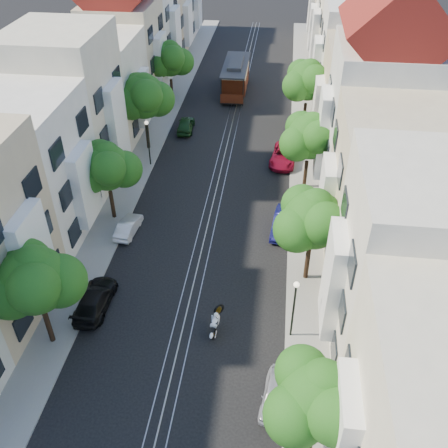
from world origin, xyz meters
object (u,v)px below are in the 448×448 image
(parked_car_e_near, at_px, (276,395))
(parked_car_e_far, at_px, (284,156))
(tree_e_c, at_px, (310,138))
(tree_w_d, at_px, (170,60))
(tree_e_b, at_px, (314,221))
(tree_w_a, at_px, (35,282))
(lamp_west, at_px, (148,136))
(cable_car, at_px, (236,75))
(sportbike_rider, at_px, (216,322))
(tree_w_c, at_px, (144,97))
(tree_e_a, at_px, (320,400))
(parked_car_w_mid, at_px, (128,227))
(tree_w_b, at_px, (107,168))
(parked_car_w_near, at_px, (95,299))
(lamp_east, at_px, (294,301))
(parked_car_w_far, at_px, (186,125))
(parked_car_e_mid, at_px, (283,223))
(tree_e_d, at_px, (309,81))

(parked_car_e_near, bearing_deg, parked_car_e_far, 98.17)
(tree_e_c, distance_m, tree_w_d, 21.53)
(tree_e_b, height_order, tree_w_a, same)
(lamp_west, relative_size, cable_car, 0.48)
(parked_car_e_far, bearing_deg, sportbike_rider, -92.42)
(tree_e_b, relative_size, tree_w_c, 0.94)
(tree_e_a, height_order, tree_e_c, tree_e_c)
(tree_e_a, xyz_separation_m, parked_car_w_mid, (-12.86, 15.38, -3.86))
(tree_w_b, relative_size, parked_car_w_near, 1.43)
(lamp_west, xyz_separation_m, cable_car, (5.80, 17.40, -0.89))
(tree_w_c, distance_m, lamp_east, 25.01)
(tree_e_c, bearing_deg, parked_car_w_far, 142.03)
(tree_e_a, xyz_separation_m, parked_car_w_far, (-11.66, 32.10, -3.76))
(tree_w_b, xyz_separation_m, parked_car_w_far, (2.74, 15.10, -3.76))
(tree_w_c, height_order, tree_w_d, tree_w_c)
(lamp_west, xyz_separation_m, parked_car_e_far, (11.71, 2.00, -2.19))
(sportbike_rider, relative_size, parked_car_e_near, 0.53)
(parked_car_e_mid, height_order, parked_car_w_mid, parked_car_e_mid)
(tree_w_b, xyz_separation_m, tree_w_c, (0.00, 11.00, 0.67))
(sportbike_rider, height_order, cable_car, cable_car)
(tree_w_a, distance_m, sportbike_rider, 10.07)
(tree_w_a, bearing_deg, tree_e_a, -19.15)
(tree_e_b, relative_size, parked_car_e_near, 1.97)
(tree_w_b, distance_m, parked_car_e_near, 19.57)
(tree_w_c, xyz_separation_m, parked_car_e_mid, (12.74, -10.99, -4.40))
(tree_w_c, relative_size, cable_car, 0.83)
(parked_car_w_mid, xyz_separation_m, parked_car_w_far, (1.20, 16.72, 0.10))
(parked_car_w_mid, bearing_deg, lamp_east, 150.10)
(tree_e_a, bearing_deg, tree_w_a, 160.85)
(tree_w_a, bearing_deg, parked_car_w_far, 84.23)
(tree_e_b, distance_m, cable_car, 31.53)
(tree_e_b, xyz_separation_m, parked_car_w_far, (-11.66, 20.10, -4.09))
(lamp_east, distance_m, sportbike_rider, 4.78)
(parked_car_e_near, bearing_deg, tree_e_a, -50.16)
(tree_e_c, height_order, cable_car, tree_e_c)
(tree_w_d, relative_size, lamp_east, 1.57)
(parked_car_e_far, bearing_deg, lamp_west, -163.00)
(tree_w_d, distance_m, sportbike_rider, 33.63)
(tree_w_c, distance_m, parked_car_e_mid, 17.39)
(lamp_west, xyz_separation_m, sportbike_rider, (8.26, -18.18, -2.00))
(parked_car_w_mid, bearing_deg, parked_car_w_near, 95.17)
(lamp_east, bearing_deg, tree_e_d, 87.96)
(tree_e_d, height_order, cable_car, tree_e_d)
(parked_car_w_mid, height_order, parked_car_w_far, parked_car_w_far)
(parked_car_e_mid, bearing_deg, sportbike_rider, -103.01)
(tree_e_d, relative_size, parked_car_w_near, 1.56)
(sportbike_rider, xyz_separation_m, cable_car, (-2.46, 35.58, 1.11))
(tree_w_a, bearing_deg, tree_e_d, 63.59)
(parked_car_e_near, bearing_deg, parked_car_w_mid, 139.07)
(tree_w_b, xyz_separation_m, cable_car, (6.64, 25.43, -2.44))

